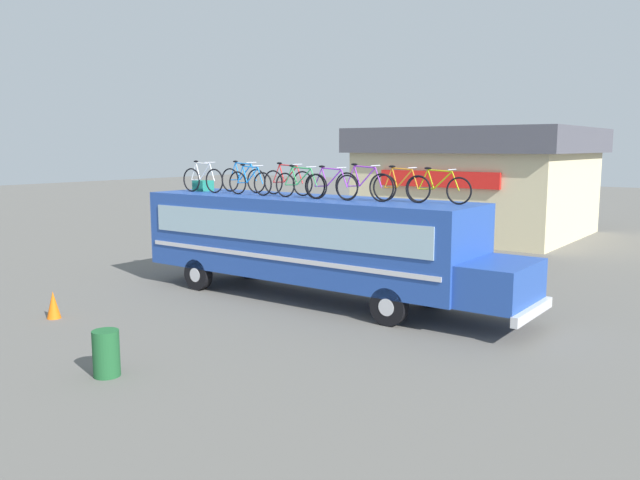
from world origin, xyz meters
TOP-DOWN VIEW (x-y plane):
  - ground_plane at (0.00, 0.00)m, footprint 120.00×120.00m
  - bus at (0.31, 0.00)m, footprint 11.68×2.59m
  - luggage_bag_1 at (-4.18, 0.14)m, footprint 0.48×0.50m
  - rooftop_bicycle_1 at (-3.67, -0.35)m, footprint 1.75×0.44m
  - rooftop_bicycle_2 at (-2.67, 0.39)m, footprint 1.84×0.44m
  - rooftop_bicycle_3 at (-1.74, -0.32)m, footprint 1.67×0.44m
  - rooftop_bicycle_4 at (-0.82, 0.29)m, footprint 1.81×0.44m
  - rooftop_bicycle_5 at (0.14, -0.32)m, footprint 1.78×0.44m
  - rooftop_bicycle_6 at (1.12, -0.28)m, footprint 1.73×0.44m
  - rooftop_bicycle_7 at (2.05, -0.10)m, footprint 1.80×0.44m
  - rooftop_bicycle_8 at (2.99, 0.18)m, footprint 1.66×0.44m
  - rooftop_bicycle_9 at (3.94, 0.37)m, footprint 1.77×0.44m
  - roadside_building at (-1.44, 15.81)m, footprint 10.12×9.35m
  - trash_bin at (0.94, -7.26)m, footprint 0.50×0.50m
  - traffic_cone at (-3.64, -5.55)m, footprint 0.34×0.34m

SIDE VIEW (x-z plane):
  - ground_plane at x=0.00m, z-range 0.00..0.00m
  - traffic_cone at x=-3.64m, z-range 0.00..0.69m
  - trash_bin at x=0.94m, z-range 0.00..0.88m
  - bus at x=0.31m, z-range 0.27..3.14m
  - roadside_building at x=-1.44m, z-range 0.07..5.20m
  - luggage_bag_1 at x=-4.18m, z-range 2.87..3.20m
  - rooftop_bicycle_9 at x=3.94m, z-range 2.79..3.69m
  - rooftop_bicycle_6 at x=1.12m, z-range 2.79..3.70m
  - rooftop_bicycle_3 at x=-1.74m, z-range 2.79..3.70m
  - rooftop_bicycle_5 at x=0.14m, z-range 2.79..3.70m
  - rooftop_bicycle_8 at x=2.99m, z-range 2.79..3.72m
  - rooftop_bicycle_4 at x=-0.82m, z-range 2.78..3.74m
  - rooftop_bicycle_7 at x=2.05m, z-range 2.78..3.76m
  - rooftop_bicycle_2 at x=-2.67m, z-range 2.78..3.76m
  - rooftop_bicycle_1 at x=-3.67m, z-range 2.78..3.76m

